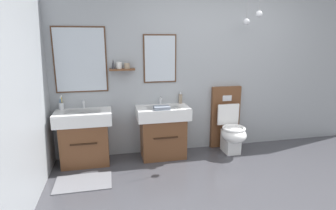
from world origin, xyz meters
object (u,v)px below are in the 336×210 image
(vanity_sink_left, at_px, (85,136))
(vanity_sink_right, at_px, (163,130))
(toilet, at_px, (229,127))
(toothbrush_cup, at_px, (61,106))
(soap_dispenser, at_px, (180,98))
(folded_hand_towel, at_px, (162,108))

(vanity_sink_left, height_order, vanity_sink_right, same)
(toilet, bearing_deg, toothbrush_cup, 176.31)
(vanity_sink_left, height_order, toilet, toilet)
(vanity_sink_right, xyz_separation_m, soap_dispenser, (0.31, 0.16, 0.44))
(toothbrush_cup, bearing_deg, folded_hand_towel, -11.77)
(vanity_sink_right, bearing_deg, toothbrush_cup, 173.80)
(folded_hand_towel, bearing_deg, toothbrush_cup, 168.23)
(vanity_sink_left, height_order, soap_dispenser, soap_dispenser)
(toilet, height_order, toothbrush_cup, toilet)
(vanity_sink_left, relative_size, soap_dispenser, 4.30)
(vanity_sink_left, height_order, folded_hand_towel, folded_hand_towel)
(soap_dispenser, bearing_deg, toothbrush_cup, -179.66)
(toothbrush_cup, relative_size, soap_dispenser, 1.16)
(vanity_sink_right, relative_size, folded_hand_towel, 3.49)
(vanity_sink_right, bearing_deg, toilet, -0.34)
(toilet, distance_m, toothbrush_cup, 2.53)
(toothbrush_cup, bearing_deg, vanity_sink_right, -6.20)
(vanity_sink_right, relative_size, toilet, 0.77)
(vanity_sink_right, relative_size, soap_dispenser, 4.30)
(vanity_sink_left, xyz_separation_m, folded_hand_towel, (1.08, -0.13, 0.38))
(vanity_sink_right, bearing_deg, folded_hand_towel, -106.68)
(vanity_sink_right, distance_m, toothbrush_cup, 1.49)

